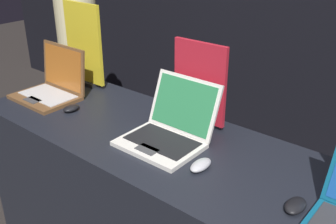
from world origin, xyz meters
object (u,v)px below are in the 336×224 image
Objects in this scene: laptop_middle at (169,129)px; mouse_back at (296,205)px; promo_stand_front at (84,47)px; person_bystander at (80,62)px; mouse_front at (71,108)px; promo_stand_middle at (199,86)px; mouse_middle at (201,165)px; laptop_front at (52,86)px.

mouse_back is at bearing -8.52° from laptop_middle.
person_bystander is at bearing 144.96° from promo_stand_front.
mouse_front is 0.62m from laptop_middle.
laptop_middle is 0.27m from promo_stand_middle.
person_bystander is (-2.11, 0.76, -0.10)m from mouse_back.
promo_stand_front reaches higher than mouse_front.
mouse_middle is (0.86, -0.02, 0.00)m from mouse_front.
mouse_middle is at bearing -23.91° from person_bystander.
promo_stand_front is 0.86m from promo_stand_middle.
promo_stand_middle is at bearing -0.25° from promo_stand_front.
person_bystander is (-0.61, 0.68, -0.15)m from laptop_front.
promo_stand_front is (-0.24, 0.32, 0.23)m from mouse_front.
laptop_front is at bearing -163.71° from promo_stand_middle.
person_bystander is at bearing 156.09° from mouse_middle.
mouse_front is 0.23× the size of promo_stand_middle.
laptop_front is 0.90m from promo_stand_middle.
laptop_middle reaches higher than mouse_front.
mouse_middle reaches higher than mouse_front.
laptop_middle is at bearing 171.48° from mouse_back.
mouse_back is (1.26, -0.01, -0.00)m from mouse_front.
promo_stand_middle is (-0.00, 0.23, 0.14)m from laptop_middle.
mouse_middle is at bearing -4.05° from laptop_front.
laptop_front is 3.35× the size of mouse_back.
person_bystander reaches higher than promo_stand_middle.
promo_stand_front is at bearing 167.62° from mouse_back.
laptop_front is at bearing 175.95° from mouse_middle.
laptop_middle is at bearing -15.24° from promo_stand_front.
laptop_middle reaches higher than mouse_back.
laptop_front is at bearing -178.62° from laptop_middle.
promo_stand_front is 1.37× the size of laptop_middle.
mouse_middle is (1.10, -0.08, -0.05)m from laptop_front.
laptop_middle is 0.66m from mouse_back.
mouse_front is at bearing -14.22° from laptop_front.
mouse_back is at bearing -12.38° from promo_stand_front.
person_bystander is at bearing 160.28° from mouse_back.
laptop_front is 0.73× the size of promo_stand_front.
mouse_front is (0.24, -0.06, -0.05)m from laptop_front.
promo_stand_middle is at bearing 126.98° from mouse_middle.
mouse_front is 0.26× the size of laptop_middle.
promo_stand_middle is (0.85, 0.25, 0.13)m from laptop_front.
promo_stand_front is (-0.00, 0.25, 0.18)m from laptop_front.
mouse_middle is (0.25, -0.10, -0.05)m from laptop_middle.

